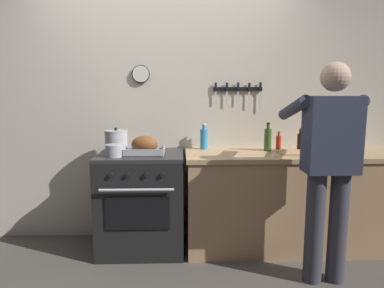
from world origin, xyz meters
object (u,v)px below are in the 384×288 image
Objects in this scene: saucepan at (115,151)px; cutting_board at (299,153)px; bottle_olive_oil at (268,139)px; roasting_pan at (145,146)px; bottle_dish_soap at (204,138)px; stock_pot at (116,141)px; stove at (142,201)px; person_cook at (329,160)px; bottle_soy_sauce at (300,142)px; bottle_hot_sauce at (279,143)px.

saucepan reaches higher than cutting_board.
bottle_olive_oil is (1.38, 0.25, 0.06)m from saucepan.
roasting_pan is 1.42× the size of bottle_dish_soap.
stock_pot is at bearing -179.35° from bottle_olive_oil.
stock_pot is at bearing 96.81° from saucepan.
stove is 2.56× the size of roasting_pan.
roasting_pan reaches higher than cutting_board.
person_cook is 6.71× the size of bottle_dish_soap.
bottle_dish_soap is at bearing 9.24° from stock_pot.
bottle_soy_sauce is (1.43, 0.16, 0.01)m from roasting_pan.
bottle_dish_soap reaches higher than bottle_hot_sauce.
roasting_pan is (-1.42, 0.53, 0.02)m from person_cook.
stove is at bearing 68.38° from person_cook.
person_cook reaches higher than saucepan.
bottle_olive_oil is at bearing 23.01° from person_cook.
bottle_dish_soap is (0.79, 0.36, 0.05)m from saucepan.
stove is 1.39m from bottle_hot_sauce.
saucepan is 0.64× the size of bottle_dish_soap.
stove is 4.95× the size of bottle_hot_sauce.
roasting_pan is 1.38m from cutting_board.
bottle_hot_sauce reaches higher than cutting_board.
cutting_board is (1.42, -0.07, 0.46)m from stove.
bottle_olive_oil is (-0.30, 0.01, 0.02)m from bottle_soy_sauce.
stock_pot is at bearing -179.70° from bottle_soy_sauce.
cutting_board is at bearing -5.24° from stock_pot.
roasting_pan is at bearing -171.47° from bottle_hot_sauce.
person_cook is at bearing -42.61° from bottle_dish_soap.
cutting_board is (1.62, 0.08, -0.04)m from saucepan.
cutting_board is 1.45× the size of bottle_dish_soap.
cutting_board is at bearing -110.79° from bottle_soy_sauce.
saucepan reaches higher than stove.
bottle_olive_oil reaches higher than stock_pot.
bottle_hot_sauce is (-0.19, 0.03, -0.01)m from bottle_soy_sauce.
cutting_board is (-0.05, 0.52, -0.04)m from person_cook.
bottle_soy_sauce is at bearing 69.21° from cutting_board.
person_cook is (1.46, -0.59, 0.50)m from stove.
stove is at bearing 35.89° from saucepan.
bottle_dish_soap is (0.58, 0.22, 0.55)m from stove.
bottle_soy_sauce is at bearing -0.94° from person_cook.
roasting_pan is at bearing -152.54° from bottle_dish_soap.
bottle_olive_oil is 1.46× the size of bottle_hot_sauce.
bottle_hot_sauce is (1.28, 0.12, 0.52)m from stove.
person_cook is at bearing -91.32° from bottle_soy_sauce.
roasting_pan is 1.44m from bottle_soy_sauce.
bottle_olive_oil reaches higher than roasting_pan.
person_cook is at bearing -14.88° from saucepan.
stove is 1.30m from bottle_olive_oil.
person_cook is at bearing -85.07° from cutting_board.
person_cook is at bearing -21.72° from stock_pot.
saucepan is at bearing 75.50° from person_cook.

